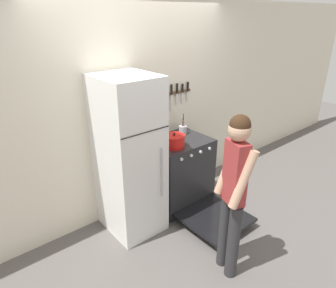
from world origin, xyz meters
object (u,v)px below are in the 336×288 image
stove_range (180,173)px  person (234,190)px  tea_kettle (162,135)px  utensil_jar (183,129)px  dutch_oven_pot (174,141)px  refrigerator (129,157)px

stove_range → person: person is taller
tea_kettle → person: bearing=-100.5°
utensil_jar → person: (-0.60, -1.34, -0.04)m
tea_kettle → stove_range: bearing=-45.2°
stove_range → dutch_oven_pot: dutch_oven_pot is taller
person → tea_kettle: bearing=8.2°
refrigerator → person: 1.23m
dutch_oven_pot → person: (-0.23, -1.08, -0.05)m
tea_kettle → person: person is taller
refrigerator → tea_kettle: (0.59, 0.15, 0.07)m
tea_kettle → person: (-0.25, -1.33, -0.05)m
dutch_oven_pot → utensil_jar: bearing=34.5°
person → dutch_oven_pot: bearing=6.6°
stove_range → utensil_jar: bearing=41.0°
dutch_oven_pot → person: size_ratio=0.18×
utensil_jar → person: bearing=-114.3°
refrigerator → dutch_oven_pot: 0.59m
tea_kettle → utensil_jar: size_ratio=0.90×
utensil_jar → stove_range: bearing=-139.0°
dutch_oven_pot → tea_kettle: bearing=86.9°
stove_range → person: 1.33m
refrigerator → dutch_oven_pot: refrigerator is taller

